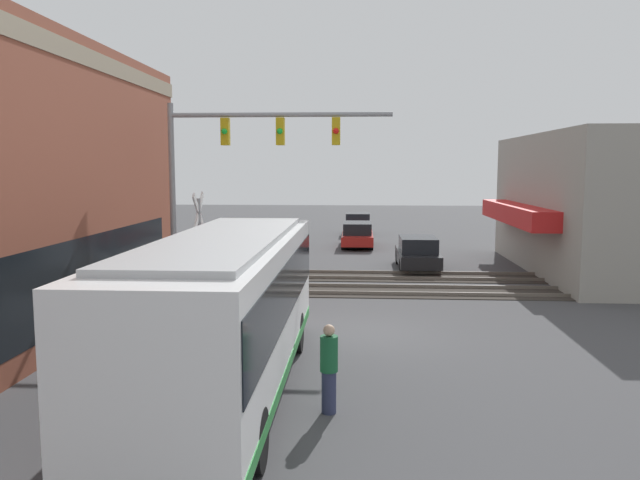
# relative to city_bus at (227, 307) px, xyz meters

# --- Properties ---
(ground_plane) EXTENTS (120.00, 120.00, 0.00)m
(ground_plane) POSITION_rel_city_bus_xyz_m (4.84, -2.80, -1.81)
(ground_plane) COLOR #424244
(shop_building) EXTENTS (13.47, 10.45, 6.12)m
(shop_building) POSITION_rel_city_bus_xyz_m (15.99, -14.89, 1.24)
(shop_building) COLOR gray
(shop_building) RESTS_ON ground
(city_bus) EXTENTS (10.29, 2.59, 3.30)m
(city_bus) POSITION_rel_city_bus_xyz_m (0.00, 0.00, 0.00)
(city_bus) COLOR white
(city_bus) RESTS_ON ground
(traffic_signal_gantry) EXTENTS (0.42, 7.50, 6.80)m
(traffic_signal_gantry) POSITION_rel_city_bus_xyz_m (8.44, 1.36, 3.24)
(traffic_signal_gantry) COLOR gray
(traffic_signal_gantry) RESTS_ON ground
(crossing_signal) EXTENTS (1.41, 1.18, 3.81)m
(crossing_signal) POSITION_rel_city_bus_xyz_m (8.86, 2.86, 0.48)
(crossing_signal) COLOR gray
(crossing_signal) RESTS_ON ground
(rail_track_near) EXTENTS (2.60, 60.00, 0.15)m
(rail_track_near) POSITION_rel_city_bus_xyz_m (10.84, -2.80, -1.79)
(rail_track_near) COLOR #332D28
(rail_track_near) RESTS_ON ground
(rail_track_far) EXTENTS (2.60, 60.00, 0.15)m
(rail_track_far) POSITION_rel_city_bus_xyz_m (14.04, -2.80, -1.79)
(rail_track_far) COLOR #332D28
(rail_track_far) RESTS_ON ground
(parked_car_black) EXTENTS (4.44, 1.82, 1.50)m
(parked_car_black) POSITION_rel_city_bus_xyz_m (16.30, -5.40, -1.12)
(parked_car_black) COLOR black
(parked_car_black) RESTS_ON ground
(parked_car_red) EXTENTS (4.81, 1.82, 1.46)m
(parked_car_red) POSITION_rel_city_bus_xyz_m (24.20, -2.60, -1.13)
(parked_car_red) COLOR #B21E19
(parked_car_red) RESTS_ON ground
(parked_car_white) EXTENTS (4.21, 1.82, 1.53)m
(parked_car_white) POSITION_rel_city_bus_xyz_m (30.90, -2.60, -1.11)
(parked_car_white) COLOR silver
(parked_car_white) RESTS_ON ground
(pedestrian_at_crossing) EXTENTS (0.34, 0.34, 1.68)m
(pedestrian_at_crossing) POSITION_rel_city_bus_xyz_m (8.90, 2.61, -0.96)
(pedestrian_at_crossing) COLOR #2D3351
(pedestrian_at_crossing) RESTS_ON ground
(pedestrian_near_bus) EXTENTS (0.34, 0.34, 1.72)m
(pedestrian_near_bus) POSITION_rel_city_bus_xyz_m (-0.96, -2.15, -0.93)
(pedestrian_near_bus) COLOR #2D3351
(pedestrian_near_bus) RESTS_ON ground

